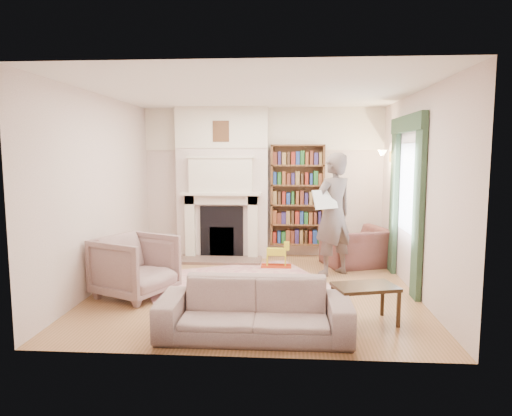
# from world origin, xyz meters

# --- Properties ---
(floor) EXTENTS (4.50, 4.50, 0.00)m
(floor) POSITION_xyz_m (0.00, 0.00, 0.00)
(floor) COLOR olive
(floor) RESTS_ON ground
(ceiling) EXTENTS (4.50, 4.50, 0.00)m
(ceiling) POSITION_xyz_m (0.00, 0.00, 2.80)
(ceiling) COLOR white
(ceiling) RESTS_ON wall_back
(wall_back) EXTENTS (4.50, 0.00, 4.50)m
(wall_back) POSITION_xyz_m (0.00, 2.25, 1.40)
(wall_back) COLOR silver
(wall_back) RESTS_ON floor
(wall_front) EXTENTS (4.50, 0.00, 4.50)m
(wall_front) POSITION_xyz_m (0.00, -2.25, 1.40)
(wall_front) COLOR silver
(wall_front) RESTS_ON floor
(wall_left) EXTENTS (0.00, 4.50, 4.50)m
(wall_left) POSITION_xyz_m (-2.25, 0.00, 1.40)
(wall_left) COLOR silver
(wall_left) RESTS_ON floor
(wall_right) EXTENTS (0.00, 4.50, 4.50)m
(wall_right) POSITION_xyz_m (2.25, 0.00, 1.40)
(wall_right) COLOR silver
(wall_right) RESTS_ON floor
(fireplace) EXTENTS (1.70, 0.58, 2.80)m
(fireplace) POSITION_xyz_m (-0.75, 2.05, 1.39)
(fireplace) COLOR silver
(fireplace) RESTS_ON floor
(bookcase) EXTENTS (1.00, 0.24, 1.85)m
(bookcase) POSITION_xyz_m (0.65, 2.12, 1.18)
(bookcase) COLOR brown
(bookcase) RESTS_ON floor
(window) EXTENTS (0.02, 0.90, 1.30)m
(window) POSITION_xyz_m (2.23, 0.40, 1.45)
(window) COLOR silver
(window) RESTS_ON wall_right
(curtain_left) EXTENTS (0.07, 0.32, 2.40)m
(curtain_left) POSITION_xyz_m (2.20, -0.30, 1.20)
(curtain_left) COLOR #29412B
(curtain_left) RESTS_ON floor
(curtain_right) EXTENTS (0.07, 0.32, 2.40)m
(curtain_right) POSITION_xyz_m (2.20, 1.10, 1.20)
(curtain_right) COLOR #29412B
(curtain_right) RESTS_ON floor
(pelmet) EXTENTS (0.09, 1.70, 0.24)m
(pelmet) POSITION_xyz_m (2.19, 0.40, 2.38)
(pelmet) COLOR #29412B
(pelmet) RESTS_ON wall_right
(wall_sconce) EXTENTS (0.20, 0.24, 0.24)m
(wall_sconce) POSITION_xyz_m (2.03, 1.50, 1.90)
(wall_sconce) COLOR gold
(wall_sconce) RESTS_ON wall_right
(rug) EXTENTS (3.19, 2.89, 0.01)m
(rug) POSITION_xyz_m (-0.34, 0.29, 0.01)
(rug) COLOR beige
(rug) RESTS_ON floor
(armchair_reading) EXTENTS (1.27, 1.19, 0.67)m
(armchair_reading) POSITION_xyz_m (1.65, 1.45, 0.33)
(armchair_reading) COLOR #4C2B28
(armchair_reading) RESTS_ON floor
(armchair_left) EXTENTS (1.22, 1.20, 0.84)m
(armchair_left) POSITION_xyz_m (-1.60, -0.47, 0.42)
(armchair_left) COLOR #A39386
(armchair_left) RESTS_ON floor
(sofa) EXTENTS (2.06, 0.81, 0.60)m
(sofa) POSITION_xyz_m (0.12, -1.72, 0.30)
(sofa) COLOR #AEA190
(sofa) RESTS_ON floor
(man_reading) EXTENTS (0.86, 0.80, 1.97)m
(man_reading) POSITION_xyz_m (1.20, 0.85, 0.98)
(man_reading) COLOR #574A46
(man_reading) RESTS_ON floor
(newspaper) EXTENTS (0.43, 0.36, 0.30)m
(newspaper) POSITION_xyz_m (1.05, 0.65, 1.24)
(newspaper) COLOR silver
(newspaper) RESTS_ON man_reading
(coffee_table) EXTENTS (0.79, 0.62, 0.45)m
(coffee_table) POSITION_xyz_m (1.36, -1.27, 0.23)
(coffee_table) COLOR #352412
(coffee_table) RESTS_ON floor
(paraffin_heater) EXTENTS (0.31, 0.31, 0.55)m
(paraffin_heater) POSITION_xyz_m (-1.58, 1.23, 0.28)
(paraffin_heater) COLOR #9D9FA5
(paraffin_heater) RESTS_ON floor
(rocking_horse) EXTENTS (0.52, 0.21, 0.45)m
(rocking_horse) POSITION_xyz_m (0.28, 1.23, 0.23)
(rocking_horse) COLOR gold
(rocking_horse) RESTS_ON rug
(board_game) EXTENTS (0.37, 0.37, 0.03)m
(board_game) POSITION_xyz_m (-0.29, 0.05, 0.03)
(board_game) COLOR #E1CA4F
(board_game) RESTS_ON rug
(game_box_lid) EXTENTS (0.31, 0.21, 0.05)m
(game_box_lid) POSITION_xyz_m (-0.67, 0.20, 0.04)
(game_box_lid) COLOR red
(game_box_lid) RESTS_ON rug
(comic_annuals) EXTENTS (0.75, 0.59, 0.02)m
(comic_annuals) POSITION_xyz_m (0.19, -0.45, 0.02)
(comic_annuals) COLOR red
(comic_annuals) RESTS_ON rug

